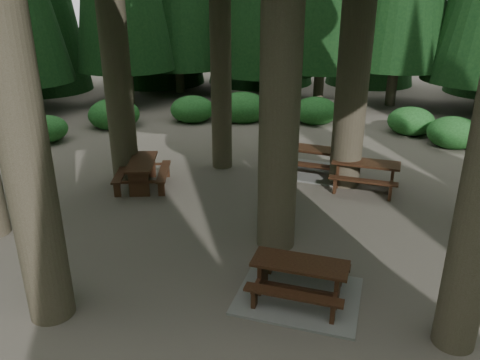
% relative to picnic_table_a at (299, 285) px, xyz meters
% --- Properties ---
extents(ground, '(80.00, 80.00, 0.00)m').
position_rel_picnic_table_a_xyz_m(ground, '(-1.45, 1.73, -0.25)').
color(ground, '#595248').
rests_on(ground, ground).
extents(picnic_table_a, '(2.44, 2.10, 0.75)m').
position_rel_picnic_table_a_xyz_m(picnic_table_a, '(0.00, 0.00, 0.00)').
color(picnic_table_a, gray).
rests_on(picnic_table_a, ground).
extents(picnic_table_b, '(1.85, 2.12, 0.79)m').
position_rel_picnic_table_a_xyz_m(picnic_table_b, '(-4.85, 4.60, 0.27)').
color(picnic_table_b, black).
rests_on(picnic_table_b, ground).
extents(picnic_table_c, '(2.70, 2.38, 0.80)m').
position_rel_picnic_table_a_xyz_m(picnic_table_c, '(-0.02, 6.69, 0.02)').
color(picnic_table_c, gray).
rests_on(picnic_table_c, ground).
extents(picnic_table_d, '(2.09, 1.78, 0.81)m').
position_rel_picnic_table_a_xyz_m(picnic_table_d, '(1.51, 5.62, 0.29)').
color(picnic_table_d, black).
rests_on(picnic_table_d, ground).
extents(shrub_ring, '(23.86, 24.64, 1.49)m').
position_rel_picnic_table_a_xyz_m(shrub_ring, '(-0.75, 2.48, 0.15)').
color(shrub_ring, '#1D561E').
rests_on(shrub_ring, ground).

